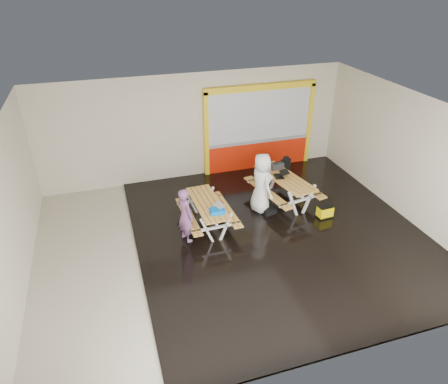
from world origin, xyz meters
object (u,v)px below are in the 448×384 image
object	(u,v)px
dark_case	(269,211)
blue_pouch	(217,211)
fluke_bag	(325,211)
person_left	(185,215)
person_right	(261,183)
toolbox	(277,166)
laptop_left	(216,209)
backpack	(286,164)
picnic_table_right	(284,183)
picnic_table_left	(208,208)
laptop_right	(281,175)

from	to	relation	value
dark_case	blue_pouch	bearing A→B (deg)	-159.48
dark_case	fluke_bag	size ratio (longest dim) A/B	0.82
person_left	person_right	xyz separation A→B (m)	(2.42, 0.85, 0.09)
person_left	toolbox	distance (m)	3.66
person_left	laptop_left	distance (m)	0.82
fluke_bag	backpack	bearing A→B (deg)	97.98
backpack	dark_case	size ratio (longest dim) A/B	1.29
picnic_table_right	fluke_bag	world-z (taller)	picnic_table_right
laptop_left	blue_pouch	distance (m)	0.11
picnic_table_left	laptop_left	world-z (taller)	laptop_left
picnic_table_right	laptop_right	world-z (taller)	laptop_right
person_left	blue_pouch	distance (m)	0.83
picnic_table_left	dark_case	xyz separation A→B (m)	(1.85, 0.09, -0.48)
person_right	blue_pouch	world-z (taller)	person_right
picnic_table_right	blue_pouch	size ratio (longest dim) A/B	6.53
person_right	dark_case	xyz separation A→B (m)	(0.15, -0.28, -0.79)
laptop_right	toolbox	xyz separation A→B (m)	(0.10, 0.52, 0.04)
picnic_table_right	toolbox	xyz separation A→B (m)	(-0.00, 0.58, 0.30)
picnic_table_left	person_right	bearing A→B (deg)	12.05
laptop_left	fluke_bag	bearing A→B (deg)	-2.11
laptop_right	fluke_bag	bearing A→B (deg)	-55.36
laptop_left	laptop_right	distance (m)	2.59
picnic_table_left	blue_pouch	distance (m)	0.63
person_right	backpack	world-z (taller)	person_right
person_right	laptop_right	size ratio (longest dim) A/B	3.87
person_right	blue_pouch	bearing A→B (deg)	112.66
picnic_table_left	person_right	world-z (taller)	person_right
picnic_table_left	fluke_bag	world-z (taller)	picnic_table_left
toolbox	dark_case	size ratio (longest dim) A/B	1.13
blue_pouch	fluke_bag	size ratio (longest dim) A/B	0.80
laptop_left	blue_pouch	bearing A→B (deg)	-85.30
blue_pouch	picnic_table_left	bearing A→B (deg)	100.83
picnic_table_left	blue_pouch	size ratio (longest dim) A/B	5.38
picnic_table_right	backpack	size ratio (longest dim) A/B	4.90
picnic_table_left	laptop_right	xyz separation A→B (m)	(2.43, 0.66, 0.33)
fluke_bag	picnic_table_left	bearing A→B (deg)	170.04
laptop_left	backpack	world-z (taller)	backpack
dark_case	fluke_bag	world-z (taller)	fluke_bag
person_right	backpack	distance (m)	1.74
person_right	dark_case	distance (m)	0.85
laptop_right	backpack	bearing A→B (deg)	56.60
fluke_bag	person_left	bearing A→B (deg)	178.75
person_right	laptop_right	xyz separation A→B (m)	(0.73, 0.30, 0.01)
picnic_table_right	laptop_right	bearing A→B (deg)	147.21
person_left	person_right	world-z (taller)	person_right
laptop_left	blue_pouch	xyz separation A→B (m)	(0.01, -0.11, 0.00)
picnic_table_left	blue_pouch	world-z (taller)	blue_pouch
person_left	picnic_table_left	bearing A→B (deg)	-77.12
picnic_table_right	picnic_table_left	bearing A→B (deg)	-166.70
blue_pouch	picnic_table_right	bearing A→B (deg)	25.68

